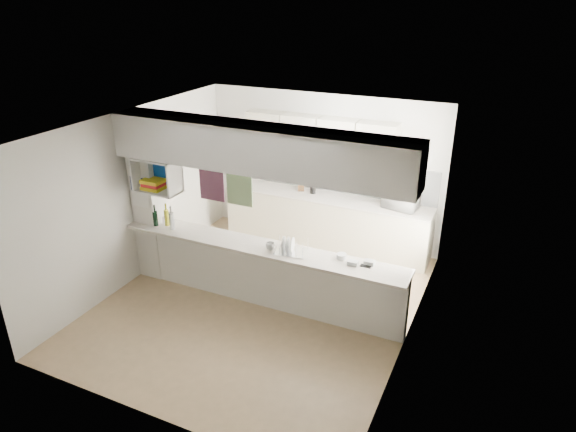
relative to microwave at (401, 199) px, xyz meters
The scene contains 16 objects.
floor 2.80m from the microwave, 124.33° to the right, with size 4.80×4.80×0.00m, color #997E58.
ceiling 3.00m from the microwave, 124.33° to the right, with size 4.80×4.80×0.00m, color white.
wall_back 1.50m from the microwave, 169.69° to the left, with size 4.20×4.20×0.00m, color silver.
wall_left 4.16m from the microwave, 149.04° to the right, with size 4.80×4.80×0.00m, color silver.
wall_right 2.24m from the microwave, 73.26° to the right, with size 4.80×4.80×0.00m, color silver.
servery_partition 2.75m from the microwave, 127.40° to the right, with size 4.20×0.50×2.60m.
cubby_shelf 3.79m from the microwave, 144.01° to the right, with size 0.65×0.35×0.50m.
kitchen_run 1.32m from the microwave, behind, with size 3.60×0.63×2.24m.
microwave is the anchor object (origin of this frame).
bowl 0.19m from the microwave, 35.76° to the right, with size 0.25×0.25×0.06m, color #0D3D96.
dish_rack 2.34m from the microwave, 114.68° to the right, with size 0.47×0.38×0.23m.
cup 2.53m from the microwave, 119.53° to the right, with size 0.13×0.13×0.10m, color white.
wine_bottles 3.70m from the microwave, 144.18° to the right, with size 0.37×0.15×0.36m.
plastic_tubs 2.05m from the microwave, 93.87° to the right, with size 0.51×0.21×0.07m.
utensil_jar 1.54m from the microwave, behind, with size 0.10×0.10×0.14m, color black.
knife_block 1.77m from the microwave, behind, with size 0.11×0.09×0.22m, color #4D311A.
Camera 1 is at (3.00, -5.54, 4.14)m, focal length 32.00 mm.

